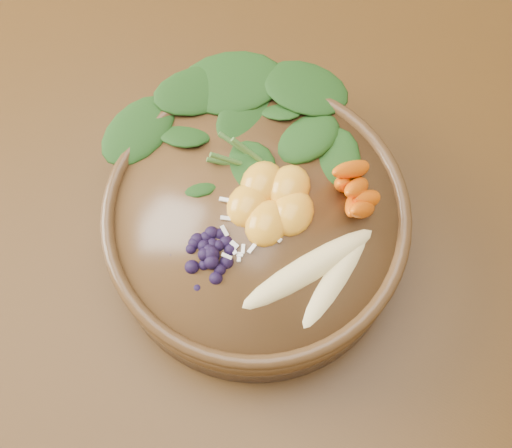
# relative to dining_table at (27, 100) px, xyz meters

# --- Properties ---
(ground) EXTENTS (4.00, 4.00, 0.00)m
(ground) POSITION_rel_dining_table_xyz_m (0.00, 0.00, -0.66)
(ground) COLOR #381E0F
(ground) RESTS_ON ground
(dining_table) EXTENTS (1.60, 0.90, 0.75)m
(dining_table) POSITION_rel_dining_table_xyz_m (0.00, 0.00, 0.00)
(dining_table) COLOR #331C0C
(dining_table) RESTS_ON ground
(stoneware_bowl) EXTENTS (0.32, 0.32, 0.07)m
(stoneware_bowl) POSITION_rel_dining_table_xyz_m (0.32, -0.07, 0.13)
(stoneware_bowl) COLOR #51371E
(stoneware_bowl) RESTS_ON dining_table
(kale_heap) EXTENTS (0.20, 0.19, 0.04)m
(kale_heap) POSITION_rel_dining_table_xyz_m (0.30, -0.01, 0.18)
(kale_heap) COLOR #193F11
(kale_heap) RESTS_ON stoneware_bowl
(carrot_cluster) EXTENTS (0.07, 0.07, 0.07)m
(carrot_cluster) POSITION_rel_dining_table_xyz_m (0.38, -0.03, 0.19)
(carrot_cluster) COLOR orange
(carrot_cluster) RESTS_ON stoneware_bowl
(banana_halves) EXTENTS (0.09, 0.13, 0.02)m
(banana_halves) POSITION_rel_dining_table_xyz_m (0.38, -0.10, 0.17)
(banana_halves) COLOR #E0CC84
(banana_halves) RESTS_ON stoneware_bowl
(mandarin_cluster) EXTENTS (0.10, 0.10, 0.03)m
(mandarin_cluster) POSITION_rel_dining_table_xyz_m (0.32, -0.06, 0.17)
(mandarin_cluster) COLOR orange
(mandarin_cluster) RESTS_ON stoneware_bowl
(blueberry_pile) EXTENTS (0.14, 0.12, 0.03)m
(blueberry_pile) POSITION_rel_dining_table_xyz_m (0.30, -0.12, 0.18)
(blueberry_pile) COLOR black
(blueberry_pile) RESTS_ON stoneware_bowl
(coconut_flakes) EXTENTS (0.10, 0.08, 0.01)m
(coconut_flakes) POSITION_rel_dining_table_xyz_m (0.31, -0.09, 0.16)
(coconut_flakes) COLOR white
(coconut_flakes) RESTS_ON stoneware_bowl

